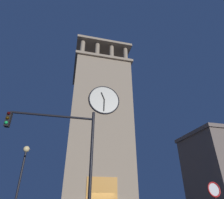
{
  "coord_description": "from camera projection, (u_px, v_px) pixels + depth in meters",
  "views": [
    {
      "loc": [
        3.95,
        19.91,
        1.79
      ],
      "look_at": [
        -1.94,
        -4.89,
        15.53
      ],
      "focal_mm": 30.26,
      "sensor_mm": 36.0,
      "label": 1
    }
  ],
  "objects": [
    {
      "name": "street_lamp",
      "position": [
        22.0,
        170.0,
        13.17
      ],
      "size": [
        0.44,
        0.44,
        5.37
      ],
      "color": "black",
      "rests_on": "ground_plane"
    },
    {
      "name": "clocktower",
      "position": [
        98.0,
        129.0,
        26.19
      ],
      "size": [
        8.44,
        8.57,
        26.39
      ],
      "color": "gray",
      "rests_on": "ground_plane"
    },
    {
      "name": "traffic_signal_near",
      "position": [
        64.0,
        146.0,
        9.57
      ],
      "size": [
        4.52,
        0.41,
        6.27
      ],
      "color": "black",
      "rests_on": "ground_plane"
    },
    {
      "name": "no_horn_sign",
      "position": [
        215.0,
        194.0,
        10.09
      ],
      "size": [
        0.78,
        0.14,
        2.72
      ],
      "color": "black",
      "rests_on": "ground_plane"
    }
  ]
}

